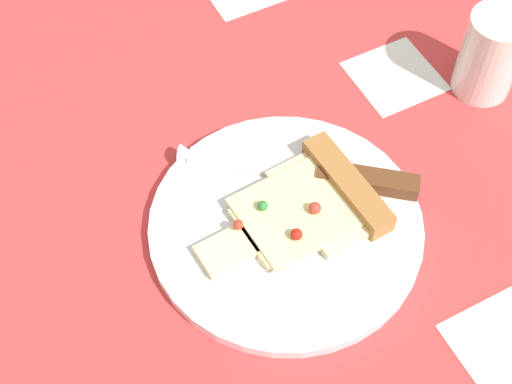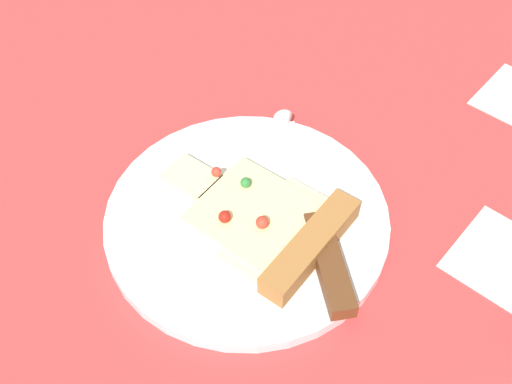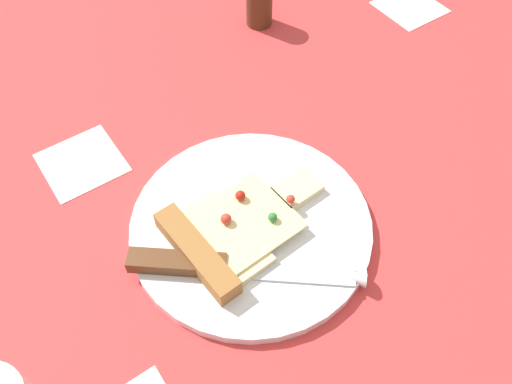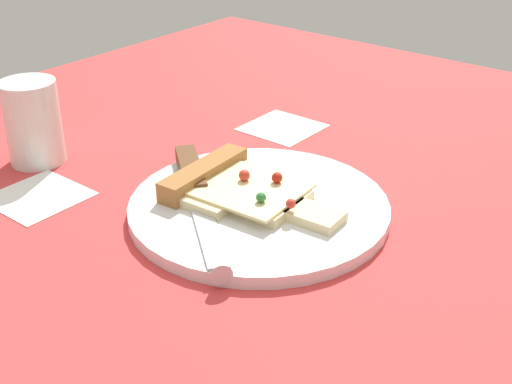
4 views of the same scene
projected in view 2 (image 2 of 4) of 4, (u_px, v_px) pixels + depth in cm
name	position (u px, v px, depth cm)	size (l,w,h in cm)	color
ground_plane	(210.00, 235.00, 59.68)	(116.94, 116.94, 3.00)	#D13838
plate	(247.00, 219.00, 58.20)	(26.24, 26.24, 1.28)	silver
pizza_slice	(270.00, 223.00, 56.09)	(17.88, 12.15, 2.47)	beige
knife	(316.00, 222.00, 56.39)	(20.03, 16.66, 2.45)	silver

